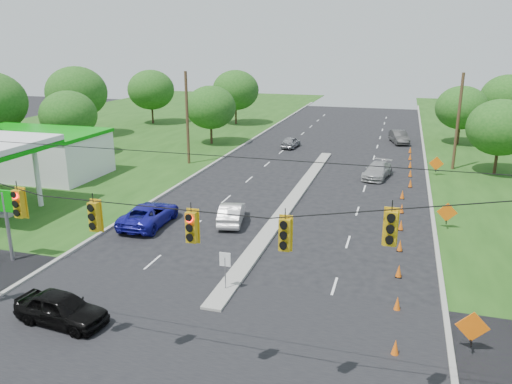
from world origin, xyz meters
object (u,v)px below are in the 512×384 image
(black_sedan, at_px, (61,309))
(gas_station, at_px, (23,152))
(blue_pickup, at_px, (149,214))
(white_sedan, at_px, (232,213))

(black_sedan, bearing_deg, gas_station, 49.07)
(gas_station, bearing_deg, blue_pickup, -23.90)
(white_sedan, distance_m, blue_pickup, 5.44)
(black_sedan, distance_m, blue_pickup, 12.17)
(black_sedan, relative_size, white_sedan, 1.01)
(white_sedan, bearing_deg, black_sedan, 66.48)
(black_sedan, distance_m, white_sedan, 14.17)
(black_sedan, relative_size, blue_pickup, 0.79)
(gas_station, height_order, white_sedan, gas_station)
(white_sedan, relative_size, blue_pickup, 0.78)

